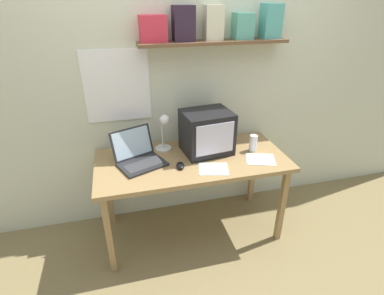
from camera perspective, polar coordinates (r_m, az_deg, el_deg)
name	(u,v)px	position (r m, az deg, el deg)	size (l,w,h in m)	color
ground_plane	(192,229)	(2.82, 0.00, -15.26)	(12.00, 12.00, 0.00)	olive
back_wall	(181,74)	(2.54, -2.18, 13.75)	(5.60, 0.24, 2.60)	beige
corner_desk	(192,166)	(2.42, 0.00, -3.51)	(1.51, 0.70, 0.73)	#9C7B4C
crt_monitor	(207,132)	(2.42, 2.83, 2.94)	(0.41, 0.36, 0.35)	black
laptop	(138,155)	(2.34, -10.25, -1.41)	(0.43, 0.41, 0.25)	#232326
desk_lamp	(164,130)	(2.43, -5.35, 3.36)	(0.14, 0.16, 0.33)	silver
juice_glass	(253,144)	(2.53, 11.56, 0.67)	(0.06, 0.06, 0.14)	white
computer_mouse	(180,165)	(2.26, -2.24, -3.45)	(0.07, 0.11, 0.03)	black
loose_paper_near_laptop	(213,169)	(2.25, 4.12, -4.10)	(0.26, 0.23, 0.00)	white
loose_paper_near_monitor	(260,159)	(2.43, 12.89, -2.20)	(0.27, 0.25, 0.00)	white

